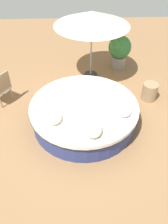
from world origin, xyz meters
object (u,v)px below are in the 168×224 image
Objects in this scene: throw_pillow_1 at (93,129)px; side_table at (150,92)px; planter at (119,50)px; patio_umbrella at (92,19)px; round_bed at (84,114)px; throw_pillow_2 at (123,110)px; patio_chair at (0,86)px; throw_pillow_0 at (55,118)px.

side_table is at bearing -43.77° from throw_pillow_1.
patio_umbrella is at bearing 117.46° from planter.
round_bed is 5.70× the size of throw_pillow_2.
patio_chair is 4.09m from planter.
planter reaches higher than round_bed.
round_bed is 3.14m from planter.
planter is (2.81, -1.34, 0.36)m from round_bed.
patio_umbrella is at bearing -8.05° from round_bed.
throw_pillow_2 is 2.95m from patio_umbrella.
patio_chair is 0.43× the size of patio_umbrella.
planter reaches higher than side_table.
throw_pillow_0 is at bearing 128.17° from round_bed.
throw_pillow_1 is (-0.41, -0.85, 0.01)m from throw_pillow_0.
side_table is (-1.34, -1.65, -1.66)m from patio_umbrella.
throw_pillow_1 is at bearing 136.23° from side_table.
planter is at bearing -30.75° from patio_chair.
planter is (0.53, -1.02, -1.25)m from patio_umbrella.
throw_pillow_0 reaches higher than round_bed.
patio_chair is (1.90, 2.45, -0.14)m from throw_pillow_1.
throw_pillow_0 is at bearing 148.79° from planter.
throw_pillow_1 is 0.52× the size of patio_chair.
patio_umbrella is 2.70m from side_table.
throw_pillow_1 reaches higher than round_bed.
throw_pillow_2 is 0.49× the size of patio_chair.
throw_pillow_0 is 3.09m from side_table.
planter reaches higher than throw_pillow_2.
throw_pillow_1 reaches higher than throw_pillow_2.
patio_umbrella reaches higher than throw_pillow_0.
patio_umbrella reaches higher than patio_chair.
patio_chair is at bearing 46.97° from throw_pillow_0.
throw_pillow_2 is at bearing -79.54° from patio_chair.
round_bed is at bearing 9.20° from throw_pillow_1.
round_bed is at bearing 115.54° from side_table.
round_bed is 2.50m from patio_chair.
throw_pillow_1 reaches higher than side_table.
planter is 2.02m from side_table.
throw_pillow_1 is 0.98m from throw_pillow_2.
throw_pillow_0 is 1.63m from throw_pillow_2.
side_table is (-0.01, -4.27, -0.30)m from patio_chair.
throw_pillow_2 is at bearing -50.52° from throw_pillow_1.
throw_pillow_0 is (-0.55, 0.70, 0.39)m from round_bed.
round_bed is 5.42× the size of throw_pillow_1.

